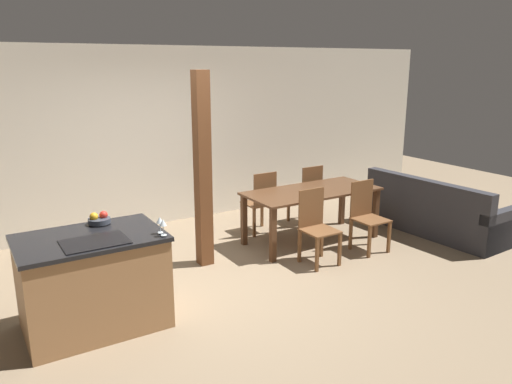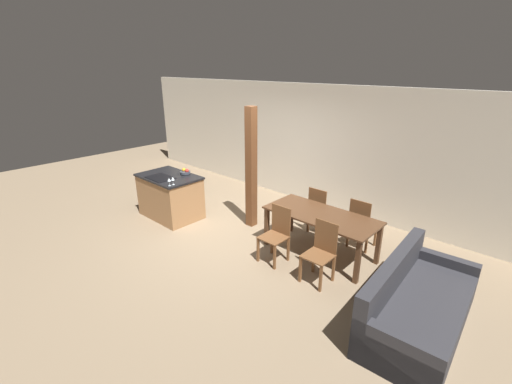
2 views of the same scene
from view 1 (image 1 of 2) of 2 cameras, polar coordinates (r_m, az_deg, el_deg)
ground_plane at (r=5.84m, az=-4.06°, el=-10.27°), size 16.00×16.00×0.00m
wall_back at (r=7.69m, az=-12.93°, el=5.99°), size 11.20×0.08×2.70m
kitchen_island at (r=5.00m, az=-18.10°, el=-9.71°), size 1.31×0.88×0.92m
fruit_bowl at (r=5.14m, az=-17.49°, el=-2.98°), size 0.22×0.22×0.12m
wine_glass_near at (r=4.61m, az=-10.59°, el=-3.52°), size 0.07×0.07×0.16m
wine_glass_middle at (r=4.69m, az=-10.95°, el=-3.25°), size 0.07×0.07×0.16m
dining_table at (r=6.97m, az=6.39°, el=-0.55°), size 1.89×0.85×0.74m
dining_chair_near_left at (r=6.27m, az=6.90°, el=-3.81°), size 0.40×0.40×0.93m
dining_chair_near_right at (r=6.81m, az=12.54°, el=-2.56°), size 0.40×0.40×0.93m
dining_chair_far_left at (r=7.28m, az=0.57°, el=-1.08°), size 0.40×0.40×0.93m
dining_chair_far_right at (r=7.75m, az=5.91°, el=-0.18°), size 0.40×0.40×0.93m
couch at (r=7.87m, az=20.04°, el=-2.36°), size 1.03×2.12×0.84m
timber_post at (r=6.03m, az=-6.12°, el=2.39°), size 0.17×0.17×2.37m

